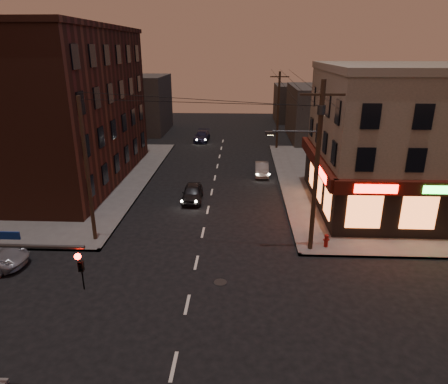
# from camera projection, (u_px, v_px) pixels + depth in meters

# --- Properties ---
(ground) EXTENTS (120.00, 120.00, 0.00)m
(ground) POSITION_uv_depth(u_px,v_px,m) (187.00, 304.00, 19.30)
(ground) COLOR black
(ground) RESTS_ON ground
(sidewalk_ne) EXTENTS (24.00, 28.00, 0.15)m
(sidewalk_ne) POSITION_uv_depth(u_px,v_px,m) (411.00, 183.00, 36.36)
(sidewalk_ne) COLOR #514F4C
(sidewalk_ne) RESTS_ON ground
(sidewalk_nw) EXTENTS (24.00, 28.00, 0.15)m
(sidewalk_nw) POSITION_uv_depth(u_px,v_px,m) (25.00, 178.00, 37.89)
(sidewalk_nw) COLOR #514F4C
(sidewalk_nw) RESTS_ON ground
(pizza_building) EXTENTS (15.85, 12.85, 10.50)m
(pizza_building) POSITION_uv_depth(u_px,v_px,m) (424.00, 139.00, 29.42)
(pizza_building) COLOR gray
(pizza_building) RESTS_ON sidewalk_ne
(brick_apartment) EXTENTS (12.00, 20.00, 13.00)m
(brick_apartment) POSITION_uv_depth(u_px,v_px,m) (51.00, 108.00, 35.51)
(brick_apartment) COLOR #421F15
(brick_apartment) RESTS_ON sidewalk_nw
(bg_building_ne_a) EXTENTS (10.00, 12.00, 7.00)m
(bg_building_ne_a) POSITION_uv_depth(u_px,v_px,m) (328.00, 113.00, 53.21)
(bg_building_ne_a) COLOR #3F3D3A
(bg_building_ne_a) RESTS_ON ground
(bg_building_nw) EXTENTS (9.00, 10.00, 8.00)m
(bg_building_nw) POSITION_uv_depth(u_px,v_px,m) (136.00, 104.00, 57.95)
(bg_building_nw) COLOR #3F3D3A
(bg_building_nw) RESTS_ON ground
(bg_building_ne_b) EXTENTS (8.00, 8.00, 6.00)m
(bg_building_ne_b) POSITION_uv_depth(u_px,v_px,m) (299.00, 103.00, 66.61)
(bg_building_ne_b) COLOR #3F3D3A
(bg_building_ne_b) RESTS_ON ground
(utility_pole_main) EXTENTS (4.20, 0.44, 10.00)m
(utility_pole_main) POSITION_uv_depth(u_px,v_px,m) (315.00, 160.00, 22.51)
(utility_pole_main) COLOR #382619
(utility_pole_main) RESTS_ON sidewalk_ne
(utility_pole_far) EXTENTS (0.26, 0.26, 9.00)m
(utility_pole_far) POSITION_uv_depth(u_px,v_px,m) (278.00, 111.00, 47.49)
(utility_pole_far) COLOR #382619
(utility_pole_far) RESTS_ON sidewalk_ne
(utility_pole_west) EXTENTS (0.24, 0.24, 9.00)m
(utility_pole_west) POSITION_uv_depth(u_px,v_px,m) (87.00, 172.00, 24.12)
(utility_pole_west) COLOR #382619
(utility_pole_west) RESTS_ON sidewalk_nw
(sedan_near) EXTENTS (1.70, 3.94, 1.32)m
(sedan_near) POSITION_uv_depth(u_px,v_px,m) (192.00, 193.00, 32.25)
(sedan_near) COLOR black
(sedan_near) RESTS_ON ground
(sedan_mid) EXTENTS (1.38, 3.71, 1.21)m
(sedan_mid) POSITION_uv_depth(u_px,v_px,m) (262.00, 169.00, 38.69)
(sedan_mid) COLOR slate
(sedan_mid) RESTS_ON ground
(sedan_far) EXTENTS (2.01, 4.51, 1.29)m
(sedan_far) POSITION_uv_depth(u_px,v_px,m) (202.00, 136.00, 53.02)
(sedan_far) COLOR #1A1B35
(sedan_far) RESTS_ON ground
(fire_hydrant) EXTENTS (0.37, 0.37, 0.84)m
(fire_hydrant) POSITION_uv_depth(u_px,v_px,m) (326.00, 240.00, 24.46)
(fire_hydrant) COLOR maroon
(fire_hydrant) RESTS_ON sidewalk_ne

